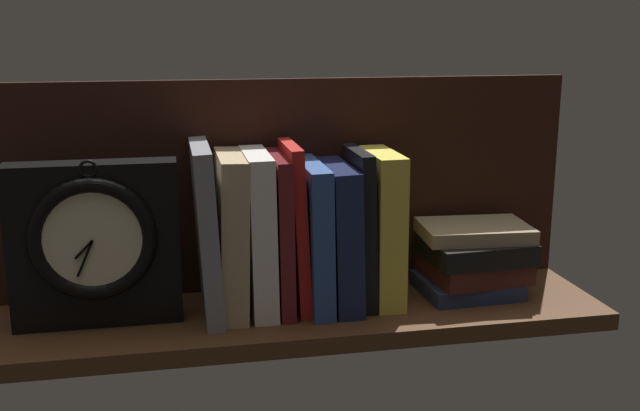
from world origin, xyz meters
TOP-DOWN VIEW (x-y plane):
  - ground_plane at (0.00, 0.00)cm, footprint 91.20×22.21cm
  - back_panel at (0.00, 10.51)cm, footprint 91.20×1.20cm
  - book_gray_chess at (-11.88, 1.54)cm, footprint 3.57×16.74cm
  - book_tan_shortstories at (-8.46, 1.54)cm, footprint 4.35×14.62cm
  - book_white_catcher at (-4.54, 1.54)cm, footprint 3.80×14.31cm
  - book_maroon_dawkins at (-1.47, 1.54)cm, footprint 2.34×14.39cm
  - book_red_requiem at (0.72, 1.54)cm, footprint 2.86×12.91cm
  - book_blue_modern at (3.39, 1.54)cm, footprint 3.45×16.11cm
  - book_navy_bierce at (7.14, 1.54)cm, footprint 4.53×15.64cm
  - book_black_skeptic at (10.33, 1.54)cm, footprint 2.73×12.70cm
  - book_yellow_seinlanguage at (13.62, 1.54)cm, footprint 4.26×13.34cm
  - framed_clock at (-26.90, -0.02)cm, footprint 22.54×6.29cm
  - book_stack_side at (28.32, 1.63)cm, footprint 16.96×13.78cm

SIDE VIEW (x-z plane):
  - ground_plane at x=0.00cm, z-range -2.50..0.00cm
  - book_stack_side at x=28.32cm, z-range 0.07..10.80cm
  - book_navy_bierce at x=7.14cm, z-range -0.06..20.82cm
  - book_blue_modern at x=3.39cm, z-range -0.03..21.17cm
  - book_yellow_seinlanguage at x=13.62cm, z-range -0.02..22.44cm
  - book_maroon_dawkins at x=-1.47cm, z-range -0.01..22.48cm
  - book_tan_shortstories at x=-8.46cm, z-range -0.04..22.81cm
  - book_black_skeptic at x=10.33cm, z-range -0.03..22.89cm
  - book_white_catcher at x=-4.54cm, z-range -0.02..22.95cm
  - framed_clock at x=-26.90cm, z-range -0.07..23.27cm
  - book_red_requiem at x=0.72cm, z-range -0.03..24.03cm
  - book_gray_chess at x=-11.88cm, z-range -0.04..24.30cm
  - back_panel at x=0.00cm, z-range 0.00..32.41cm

